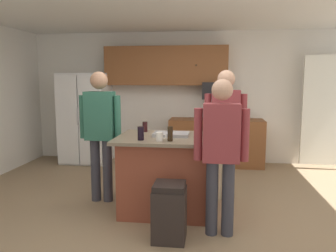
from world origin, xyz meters
name	(u,v)px	position (x,y,z in m)	size (l,w,h in m)	color
floor	(170,214)	(0.00, 0.00, 0.00)	(7.04, 7.04, 0.00)	#937A5B
back_wall	(187,97)	(0.00, 2.80, 1.30)	(6.40, 0.10, 2.60)	white
french_door_window_panel	(328,111)	(2.60, 2.40, 1.10)	(0.90, 0.06, 2.00)	white
cabinet_run_upper	(166,66)	(-0.40, 2.60, 1.93)	(2.40, 0.38, 0.75)	brown
cabinet_run_lower	(216,142)	(0.60, 2.48, 0.45)	(1.80, 0.63, 0.90)	brown
refrigerator	(85,118)	(-2.00, 2.38, 0.89)	(0.91, 0.76, 1.79)	white
microwave_over_range	(217,91)	(0.60, 2.50, 1.45)	(0.56, 0.40, 0.32)	black
kitchen_island	(165,173)	(-0.07, 0.11, 0.49)	(1.19, 0.98, 0.96)	brown
person_guest_left	(100,127)	(-0.98, 0.33, 1.03)	(0.57, 0.23, 1.77)	#383842
person_guest_by_door	(225,125)	(0.69, 0.60, 1.04)	(0.57, 0.24, 1.79)	tan
person_host_foreground	(221,147)	(0.60, -0.48, 0.96)	(0.57, 0.22, 1.67)	#383842
glass_short_whisky	(145,127)	(-0.39, 0.44, 1.03)	(0.07, 0.07, 0.14)	black
tumbler_amber	(170,134)	(0.03, -0.19, 1.05)	(0.06, 0.06, 0.17)	black
glass_dark_ale	(141,133)	(-0.32, -0.19, 1.04)	(0.07, 0.07, 0.16)	black
mug_ceramic_white	(160,137)	(-0.09, -0.22, 1.01)	(0.12, 0.08, 0.10)	white
serving_tray	(171,134)	(0.00, 0.15, 0.98)	(0.44, 0.30, 0.04)	#B7B7BC
trash_bin	(169,212)	(0.08, -0.66, 0.30)	(0.34, 0.34, 0.61)	black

